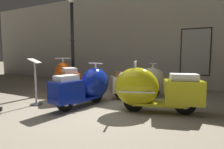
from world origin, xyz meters
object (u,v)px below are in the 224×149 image
at_px(lamppost, 72,40).
at_px(info_stanchion, 36,86).
at_px(scooter_0, 65,78).
at_px(scooter_3, 150,89).
at_px(scooter_2, 143,82).
at_px(scooter_1, 87,86).

bearing_deg(lamppost, info_stanchion, -75.82).
distance_m(scooter_0, scooter_3, 2.90).
relative_size(scooter_3, info_stanchion, 1.64).
height_order(scooter_2, scooter_3, scooter_3).
height_order(scooter_1, lamppost, lamppost).
height_order(scooter_3, info_stanchion, info_stanchion).
relative_size(scooter_3, lamppost, 0.57).
distance_m(scooter_2, lamppost, 2.90).
bearing_deg(scooter_2, info_stanchion, -177.90).
distance_m(scooter_0, scooter_1, 1.51).
bearing_deg(scooter_3, scooter_0, -28.06).
relative_size(scooter_0, scooter_3, 0.95).
distance_m(scooter_3, info_stanchion, 2.71).
xyz_separation_m(scooter_2, lamppost, (-2.59, 0.14, 1.29)).
bearing_deg(lamppost, scooter_2, -3.00).
height_order(scooter_3, lamppost, lamppost).
xyz_separation_m(scooter_1, scooter_3, (1.51, 0.12, 0.03)).
bearing_deg(info_stanchion, scooter_3, 14.79).
bearing_deg(info_stanchion, scooter_1, 27.11).
bearing_deg(scooter_1, info_stanchion, 128.08).
distance_m(lamppost, info_stanchion, 2.46).
bearing_deg(scooter_2, scooter_0, 154.63).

